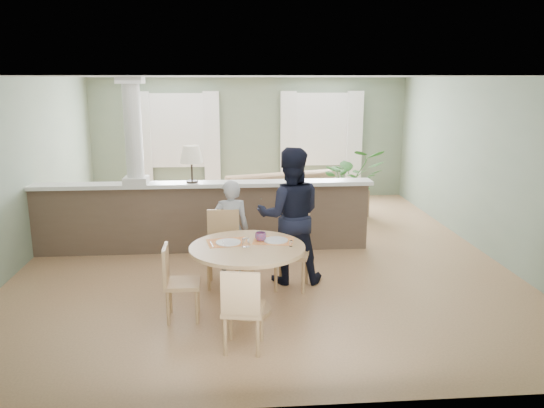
{
  "coord_description": "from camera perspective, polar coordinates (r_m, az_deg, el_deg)",
  "views": [
    {
      "loc": [
        -0.47,
        -7.9,
        2.68
      ],
      "look_at": [
        0.09,
        -1.0,
        1.03
      ],
      "focal_mm": 35.0,
      "sensor_mm": 36.0,
      "label": 1
    }
  ],
  "objects": [
    {
      "name": "child_person",
      "position": [
        7.19,
        -4.45,
        -2.76
      ],
      "size": [
        0.52,
        0.36,
        1.37
      ],
      "primitive_type": "imported",
      "rotation": [
        0.0,
        0.0,
        3.21
      ],
      "color": "#9C9DA2",
      "rests_on": "ground"
    },
    {
      "name": "pony_wall",
      "position": [
        8.35,
        -8.04,
        -0.4
      ],
      "size": [
        5.32,
        0.38,
        2.7
      ],
      "color": "brown",
      "rests_on": "ground"
    },
    {
      "name": "ground",
      "position": [
        8.36,
        -1.16,
        -5.31
      ],
      "size": [
        8.0,
        8.0,
        0.0
      ],
      "primitive_type": "plane",
      "color": "tan",
      "rests_on": "ground"
    },
    {
      "name": "chair_near",
      "position": [
        5.32,
        -3.2,
        -10.93
      ],
      "size": [
        0.46,
        0.46,
        0.89
      ],
      "rotation": [
        0.0,
        0.0,
        2.97
      ],
      "color": "tan",
      "rests_on": "ground"
    },
    {
      "name": "dining_table",
      "position": [
        6.15,
        -2.62,
        -5.99
      ],
      "size": [
        1.33,
        1.33,
        0.91
      ],
      "rotation": [
        0.0,
        0.0,
        0.16
      ],
      "color": "tan",
      "rests_on": "ground"
    },
    {
      "name": "chair_far_man",
      "position": [
        6.94,
        2.23,
        -4.67
      ],
      "size": [
        0.53,
        0.53,
        0.96
      ],
      "rotation": [
        0.0,
        0.0,
        -0.27
      ],
      "color": "tan",
      "rests_on": "ground"
    },
    {
      "name": "sofa",
      "position": [
        10.23,
        1.82,
        0.66
      ],
      "size": [
        3.11,
        1.89,
        0.85
      ],
      "primitive_type": "imported",
      "rotation": [
        0.0,
        0.0,
        0.28
      ],
      "color": "#987E53",
      "rests_on": "ground"
    },
    {
      "name": "houseplant",
      "position": [
        10.62,
        8.6,
        2.4
      ],
      "size": [
        1.31,
        1.16,
        1.36
      ],
      "primitive_type": "imported",
      "rotation": [
        0.0,
        0.0,
        0.09
      ],
      "color": "#346C2B",
      "rests_on": "ground"
    },
    {
      "name": "chair_side",
      "position": [
        6.11,
        -10.27,
        -7.94
      ],
      "size": [
        0.4,
        0.4,
        0.87
      ],
      "rotation": [
        0.0,
        0.0,
        1.58
      ],
      "color": "tan",
      "rests_on": "ground"
    },
    {
      "name": "man_person",
      "position": [
        7.01,
        1.95,
        -1.26
      ],
      "size": [
        0.92,
        0.73,
        1.82
      ],
      "primitive_type": "imported",
      "rotation": [
        0.0,
        0.0,
        3.09
      ],
      "color": "black",
      "rests_on": "ground"
    },
    {
      "name": "room_shell",
      "position": [
        8.58,
        -1.68,
        7.59
      ],
      "size": [
        7.02,
        8.02,
        2.71
      ],
      "color": "gray",
      "rests_on": "ground"
    },
    {
      "name": "chair_far_boy",
      "position": [
        7.04,
        -5.27,
        -4.34
      ],
      "size": [
        0.46,
        0.46,
        0.99
      ],
      "rotation": [
        0.0,
        0.0,
        -0.04
      ],
      "color": "tan",
      "rests_on": "ground"
    }
  ]
}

